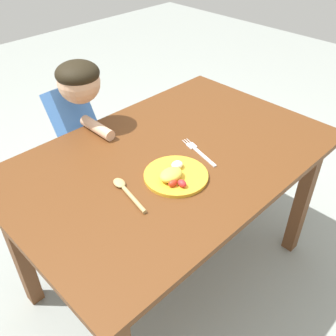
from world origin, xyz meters
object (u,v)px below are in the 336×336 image
object	(u,v)px
fork	(199,152)
person	(78,141)
plate	(175,175)
spoon	(126,191)

from	to	relation	value
fork	person	bearing A→B (deg)	32.68
plate	spoon	world-z (taller)	plate
fork	person	size ratio (longest dim) A/B	0.21
fork	spoon	xyz separation A→B (m)	(-0.37, 0.02, 0.00)
fork	person	distance (m)	0.65
spoon	person	size ratio (longest dim) A/B	0.20
spoon	person	distance (m)	0.63
fork	plate	bearing A→B (deg)	118.89
fork	spoon	distance (m)	0.37
plate	spoon	bearing A→B (deg)	160.05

